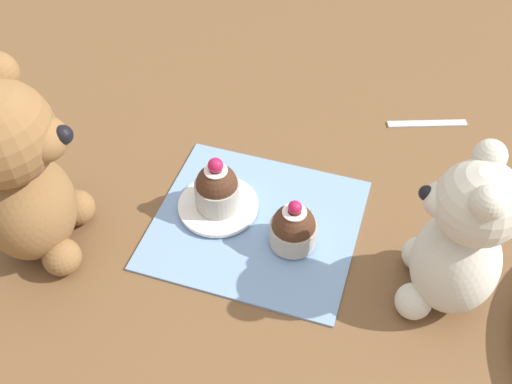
{
  "coord_description": "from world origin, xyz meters",
  "views": [
    {
      "loc": [
        0.42,
        0.14,
        0.54
      ],
      "look_at": [
        0.0,
        0.0,
        0.06
      ],
      "focal_mm": 42.0,
      "sensor_mm": 36.0,
      "label": 1
    }
  ],
  "objects_px": {
    "cupcake_near_cream_bear": "(293,228)",
    "saucer_plate": "(218,205)",
    "cupcake_near_tan_bear": "(217,188)",
    "teaspoon": "(427,123)",
    "teddy_bear_tan": "(18,172)",
    "teddy_bear_cream": "(460,242)"
  },
  "relations": [
    {
      "from": "teddy_bear_cream",
      "to": "teddy_bear_tan",
      "type": "distance_m",
      "value": 0.44
    },
    {
      "from": "teddy_bear_tan",
      "to": "teaspoon",
      "type": "height_order",
      "value": "teddy_bear_tan"
    },
    {
      "from": "cupcake_near_cream_bear",
      "to": "saucer_plate",
      "type": "height_order",
      "value": "cupcake_near_cream_bear"
    },
    {
      "from": "cupcake_near_cream_bear",
      "to": "cupcake_near_tan_bear",
      "type": "xyz_separation_m",
      "value": [
        -0.02,
        -0.1,
        0.01
      ]
    },
    {
      "from": "teddy_bear_tan",
      "to": "cupcake_near_cream_bear",
      "type": "distance_m",
      "value": 0.29
    },
    {
      "from": "cupcake_near_tan_bear",
      "to": "saucer_plate",
      "type": "bearing_deg",
      "value": 0.0
    },
    {
      "from": "cupcake_near_cream_bear",
      "to": "teddy_bear_cream",
      "type": "bearing_deg",
      "value": 85.09
    },
    {
      "from": "cupcake_near_cream_bear",
      "to": "teaspoon",
      "type": "distance_m",
      "value": 0.28
    },
    {
      "from": "cupcake_near_tan_bear",
      "to": "cupcake_near_cream_bear",
      "type": "bearing_deg",
      "value": 76.97
    },
    {
      "from": "teddy_bear_cream",
      "to": "cupcake_near_tan_bear",
      "type": "height_order",
      "value": "teddy_bear_cream"
    },
    {
      "from": "teddy_bear_cream",
      "to": "teaspoon",
      "type": "distance_m",
      "value": 0.29
    },
    {
      "from": "teddy_bear_cream",
      "to": "cupcake_near_cream_bear",
      "type": "distance_m",
      "value": 0.18
    },
    {
      "from": "teddy_bear_tan",
      "to": "cupcake_near_cream_bear",
      "type": "relative_size",
      "value": 3.5
    },
    {
      "from": "saucer_plate",
      "to": "teaspoon",
      "type": "distance_m",
      "value": 0.32
    },
    {
      "from": "cupcake_near_tan_bear",
      "to": "teaspoon",
      "type": "height_order",
      "value": "cupcake_near_tan_bear"
    },
    {
      "from": "teddy_bear_cream",
      "to": "cupcake_near_tan_bear",
      "type": "distance_m",
      "value": 0.27
    },
    {
      "from": "teaspoon",
      "to": "cupcake_near_cream_bear",
      "type": "bearing_deg",
      "value": 45.06
    },
    {
      "from": "teddy_bear_cream",
      "to": "teddy_bear_tan",
      "type": "height_order",
      "value": "teddy_bear_tan"
    },
    {
      "from": "saucer_plate",
      "to": "cupcake_near_tan_bear",
      "type": "relative_size",
      "value": 1.31
    },
    {
      "from": "teddy_bear_tan",
      "to": "teddy_bear_cream",
      "type": "bearing_deg",
      "value": -97.23
    },
    {
      "from": "teddy_bear_cream",
      "to": "teaspoon",
      "type": "height_order",
      "value": "teddy_bear_cream"
    },
    {
      "from": "teddy_bear_tan",
      "to": "saucer_plate",
      "type": "height_order",
      "value": "teddy_bear_tan"
    }
  ]
}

